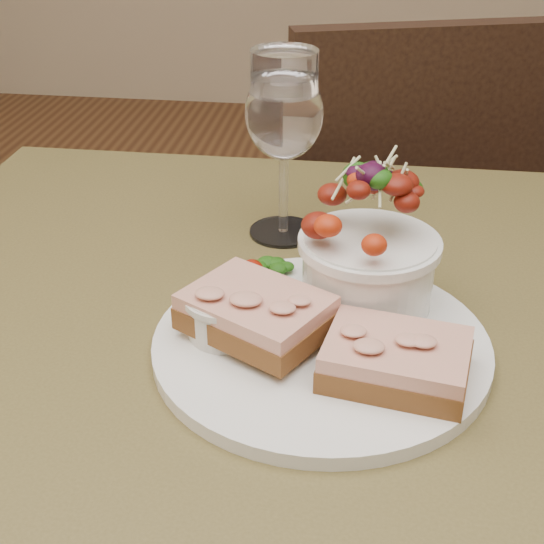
# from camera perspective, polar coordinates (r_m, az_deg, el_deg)

# --- Properties ---
(cafe_table) EXTENTS (0.80, 0.80, 0.75)m
(cafe_table) POSITION_cam_1_polar(r_m,az_deg,el_deg) (0.69, 0.75, -12.17)
(cafe_table) COLOR #4E4421
(cafe_table) RESTS_ON ground
(chair_far) EXTENTS (0.53, 0.53, 0.90)m
(chair_far) POSITION_cam_1_polar(r_m,az_deg,el_deg) (1.45, 8.09, -4.75)
(chair_far) COLOR black
(chair_far) RESTS_ON ground
(dinner_plate) EXTENTS (0.27, 0.27, 0.01)m
(dinner_plate) POSITION_cam_1_polar(r_m,az_deg,el_deg) (0.61, 3.70, -5.47)
(dinner_plate) COLOR white
(dinner_plate) RESTS_ON cafe_table
(sandwich_front) EXTENTS (0.12, 0.09, 0.03)m
(sandwich_front) POSITION_cam_1_polar(r_m,az_deg,el_deg) (0.56, 9.33, -6.52)
(sandwich_front) COLOR #4E3114
(sandwich_front) RESTS_ON dinner_plate
(sandwich_back) EXTENTS (0.13, 0.12, 0.03)m
(sandwich_back) POSITION_cam_1_polar(r_m,az_deg,el_deg) (0.59, -1.20, -3.08)
(sandwich_back) COLOR #4E3114
(sandwich_back) RESTS_ON dinner_plate
(ramekin) EXTENTS (0.06, 0.06, 0.04)m
(ramekin) POSITION_cam_1_polar(r_m,az_deg,el_deg) (0.60, -3.43, -3.03)
(ramekin) COLOR silver
(ramekin) RESTS_ON dinner_plate
(salad_bowl) EXTENTS (0.11, 0.11, 0.13)m
(salad_bowl) POSITION_cam_1_polar(r_m,az_deg,el_deg) (0.63, 7.38, 2.40)
(salad_bowl) COLOR white
(salad_bowl) RESTS_ON dinner_plate
(garnish) EXTENTS (0.05, 0.04, 0.02)m
(garnish) POSITION_cam_1_polar(r_m,az_deg,el_deg) (0.68, -0.64, 0.03)
(garnish) COLOR #133C0B
(garnish) RESTS_ON dinner_plate
(wine_glass) EXTENTS (0.08, 0.08, 0.18)m
(wine_glass) POSITION_cam_1_polar(r_m,az_deg,el_deg) (0.74, 0.92, 11.45)
(wine_glass) COLOR white
(wine_glass) RESTS_ON cafe_table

